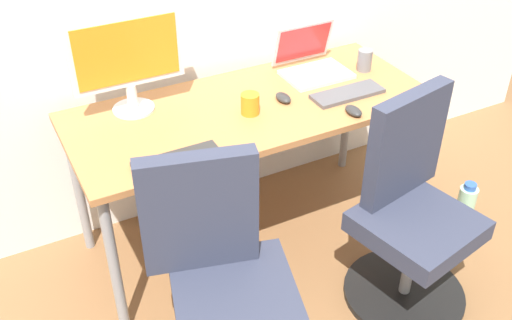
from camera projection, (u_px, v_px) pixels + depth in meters
name	position (u px, v px, depth m)	size (l,w,h in m)	color
ground_plane	(251.00, 233.00, 3.06)	(5.28, 5.28, 0.00)	brown
desk	(251.00, 119.00, 2.67)	(1.61, 0.68, 0.75)	#B77542
office_chair_left	(223.00, 286.00, 2.19)	(0.54, 0.54, 0.94)	black
office_chair_right	(410.00, 215.00, 2.52)	(0.54, 0.54, 0.94)	black
water_bottle_on_floor	(464.00, 210.00, 2.98)	(0.09, 0.09, 0.31)	#A5D8B2
desktop_monitor	(127.00, 57.00, 2.45)	(0.48, 0.18, 0.43)	silver
open_laptop	(311.00, 61.00, 2.87)	(0.31, 0.28, 0.22)	silver
keyboard_by_monitor	(178.00, 160.00, 2.26)	(0.34, 0.12, 0.02)	#2D2D2D
keyboard_by_laptop	(348.00, 94.00, 2.70)	(0.34, 0.12, 0.02)	#515156
mouse_by_monitor	(354.00, 111.00, 2.56)	(0.06, 0.10, 0.03)	#2D2D2D
mouse_by_laptop	(283.00, 98.00, 2.65)	(0.06, 0.10, 0.03)	#2D2D2D
coffee_mug	(250.00, 104.00, 2.55)	(0.08, 0.08, 0.09)	orange
pen_cup	(365.00, 60.00, 2.88)	(0.07, 0.07, 0.10)	slate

